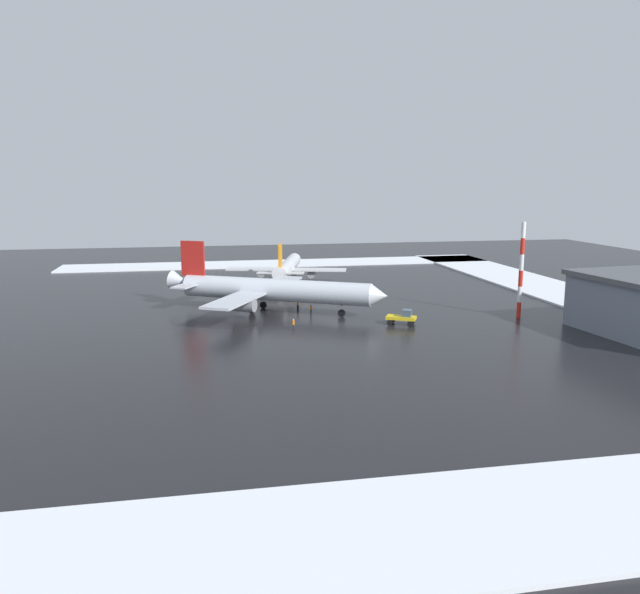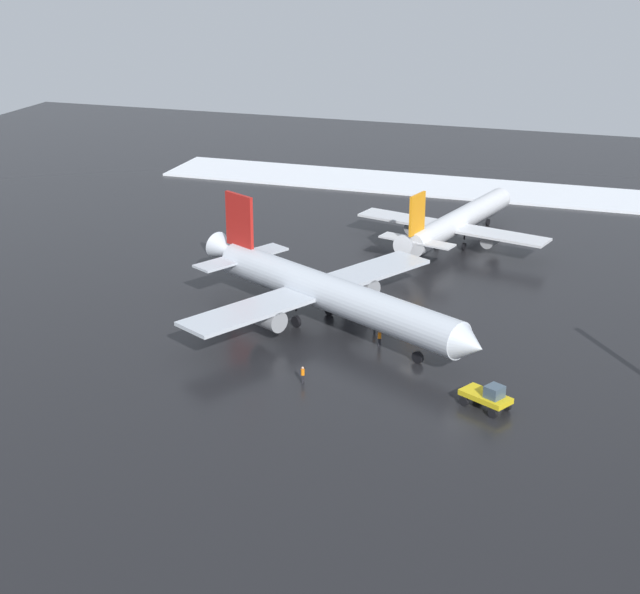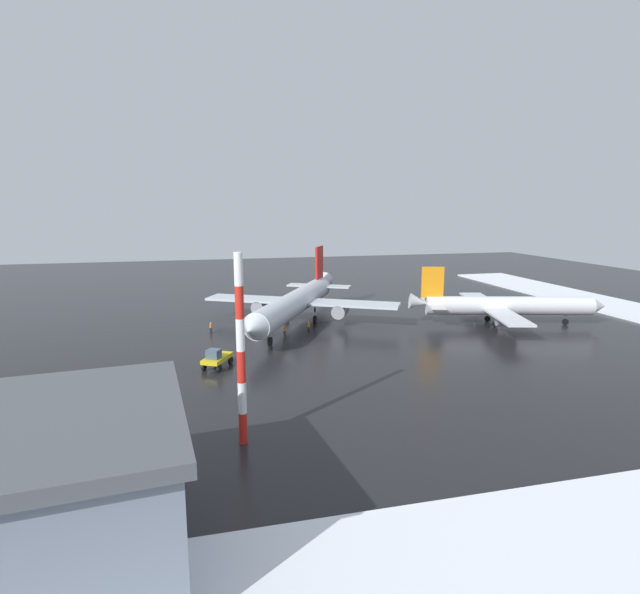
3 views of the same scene
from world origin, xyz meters
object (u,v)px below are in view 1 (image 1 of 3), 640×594
object	(u,v)px
airplane_parked_portside	(287,267)
ground_crew_mid_apron	(293,324)
ground_crew_by_nose_gear	(298,304)
ground_crew_beside_wing	(311,309)
pushback_tug	(403,317)
antenna_mast	(521,270)
airplane_foreground_jet	(270,290)

from	to	relation	value
airplane_parked_portside	ground_crew_mid_apron	distance (m)	47.99
airplane_parked_portside	ground_crew_by_nose_gear	bearing A→B (deg)	-169.83
airplane_parked_portside	ground_crew_beside_wing	size ratio (longest dim) A/B	18.75
pushback_tug	airplane_parked_portside	bearing A→B (deg)	132.54
pushback_tug	antenna_mast	world-z (taller)	antenna_mast
ground_crew_by_nose_gear	ground_crew_mid_apron	xyz separation A→B (m)	(-14.89, 3.03, 0.00)
airplane_parked_portside	ground_crew_mid_apron	world-z (taller)	airplane_parked_portside
ground_crew_by_nose_gear	pushback_tug	bearing A→B (deg)	91.07
airplane_foreground_jet	antenna_mast	bearing A→B (deg)	11.09
airplane_foreground_jet	ground_crew_mid_apron	world-z (taller)	airplane_foreground_jet
airplane_parked_portside	pushback_tug	world-z (taller)	airplane_parked_portside
airplane_foreground_jet	ground_crew_mid_apron	xyz separation A→B (m)	(-13.99, -1.92, -2.98)
airplane_parked_portside	airplane_foreground_jet	bearing A→B (deg)	-177.93
airplane_foreground_jet	ground_crew_by_nose_gear	size ratio (longest dim) A/B	21.59
airplane_foreground_jet	ground_crew_mid_apron	distance (m)	14.43
airplane_foreground_jet	pushback_tug	bearing A→B (deg)	-7.07
airplane_parked_portside	ground_crew_beside_wing	bearing A→B (deg)	-166.78
pushback_tug	ground_crew_beside_wing	world-z (taller)	pushback_tug
ground_crew_mid_apron	ground_crew_beside_wing	distance (m)	11.75
ground_crew_beside_wing	ground_crew_by_nose_gear	bearing A→B (deg)	-35.93
airplane_foreground_jet	antenna_mast	world-z (taller)	antenna_mast
ground_crew_mid_apron	ground_crew_beside_wing	bearing A→B (deg)	77.46
ground_crew_mid_apron	antenna_mast	distance (m)	38.76
airplane_parked_portside	pushback_tug	size ratio (longest dim) A/B	6.30
pushback_tug	antenna_mast	distance (m)	21.71
ground_crew_by_nose_gear	ground_crew_beside_wing	distance (m)	4.41
ground_crew_by_nose_gear	antenna_mast	world-z (taller)	antenna_mast
airplane_foreground_jet	ground_crew_by_nose_gear	distance (m)	5.85
antenna_mast	airplane_foreground_jet	bearing A→B (deg)	72.63
pushback_tug	ground_crew_mid_apron	distance (m)	17.49
airplane_foreground_jet	ground_crew_mid_apron	bearing A→B (deg)	-53.72
pushback_tug	ground_crew_mid_apron	size ratio (longest dim) A/B	2.98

